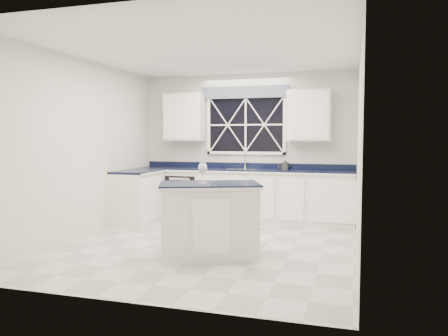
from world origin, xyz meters
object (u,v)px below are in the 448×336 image
(faucet, at_px, (245,160))
(kettle, at_px, (285,165))
(dishwasher, at_px, (186,196))
(wine_glass, at_px, (203,169))
(soap_bottle, at_px, (286,164))
(island, at_px, (210,219))

(faucet, distance_m, kettle, 0.78)
(dishwasher, relative_size, kettle, 3.45)
(dishwasher, bearing_deg, faucet, 10.02)
(dishwasher, distance_m, wine_glass, 2.85)
(faucet, relative_size, soap_bottle, 1.70)
(dishwasher, distance_m, faucet, 1.31)
(dishwasher, bearing_deg, island, -62.29)
(soap_bottle, bearing_deg, wine_glass, -103.91)
(dishwasher, height_order, soap_bottle, soap_bottle)
(kettle, distance_m, soap_bottle, 0.10)
(wine_glass, bearing_deg, faucet, 92.24)
(dishwasher, distance_m, island, 2.77)
(dishwasher, relative_size, island, 0.57)
(faucet, xyz_separation_m, kettle, (0.76, -0.12, -0.08))
(island, relative_size, soap_bottle, 8.12)
(island, bearing_deg, faucet, 72.72)
(kettle, bearing_deg, soap_bottle, 73.99)
(faucet, xyz_separation_m, island, (0.19, -2.64, -0.63))
(dishwasher, height_order, kettle, kettle)
(dishwasher, height_order, faucet, faucet)
(kettle, distance_m, wine_glass, 2.64)
(faucet, relative_size, wine_glass, 1.13)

